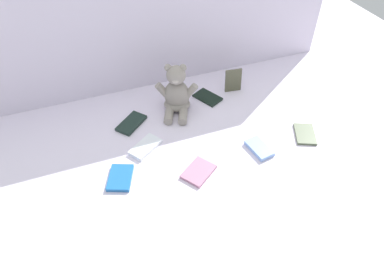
% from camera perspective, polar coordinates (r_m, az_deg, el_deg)
% --- Properties ---
extents(ground_plane, '(3.20, 3.20, 0.00)m').
position_cam_1_polar(ground_plane, '(1.54, -1.62, -0.44)').
color(ground_plane, silver).
extents(backdrop_drape, '(1.83, 0.03, 0.70)m').
position_cam_1_polar(backdrop_drape, '(1.66, -6.54, 17.34)').
color(backdrop_drape, silver).
rests_on(backdrop_drape, ground_plane).
extents(teddy_bear, '(0.19, 0.20, 0.24)m').
position_cam_1_polar(teddy_bear, '(1.60, -2.51, 5.54)').
color(teddy_bear, gray).
rests_on(teddy_bear, ground_plane).
extents(book_case_0, '(0.13, 0.15, 0.02)m').
position_cam_1_polar(book_case_0, '(1.38, -11.55, -7.90)').
color(book_case_0, '#1E60A6').
rests_on(book_case_0, ground_plane).
extents(book_case_1, '(0.13, 0.15, 0.01)m').
position_cam_1_polar(book_case_1, '(1.59, 17.85, -0.95)').
color(book_case_1, '#4A563E').
rests_on(book_case_1, ground_plane).
extents(book_case_2, '(0.08, 0.03, 0.12)m').
position_cam_1_polar(book_case_2, '(1.74, 6.71, 7.70)').
color(book_case_2, '#4E4E38').
rests_on(book_case_2, ground_plane).
extents(book_case_3, '(0.15, 0.15, 0.02)m').
position_cam_1_polar(book_case_3, '(1.59, -9.81, 0.78)').
color(book_case_3, black).
rests_on(book_case_3, ground_plane).
extents(book_case_4, '(0.13, 0.15, 0.01)m').
position_cam_1_polar(book_case_4, '(1.71, 2.54, 4.99)').
color(book_case_4, black).
rests_on(book_case_4, ground_plane).
extents(book_case_5, '(0.09, 0.13, 0.02)m').
position_cam_1_polar(book_case_5, '(1.48, 10.85, -3.25)').
color(book_case_5, '#7FA6E6').
rests_on(book_case_5, ground_plane).
extents(book_case_6, '(0.15, 0.14, 0.02)m').
position_cam_1_polar(book_case_6, '(1.47, -7.57, -3.06)').
color(book_case_6, white).
rests_on(book_case_6, ground_plane).
extents(book_case_7, '(0.16, 0.15, 0.01)m').
position_cam_1_polar(book_case_7, '(1.37, 1.07, -7.09)').
color(book_case_7, '#A56D8A').
rests_on(book_case_7, ground_plane).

